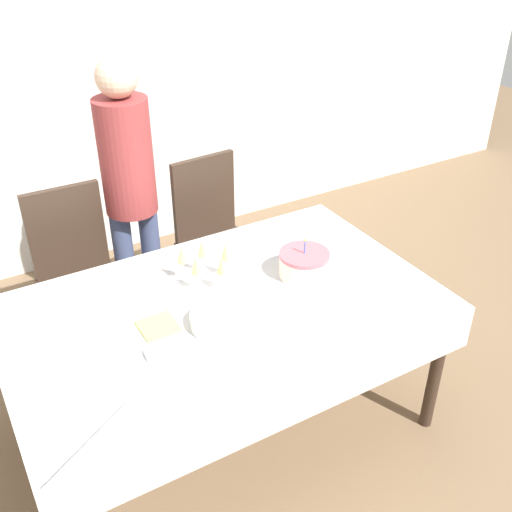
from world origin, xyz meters
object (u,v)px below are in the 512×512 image
Objects in this scene: dining_chair_far_left at (78,270)px; person_standing at (129,178)px; champagne_tray at (206,267)px; dining_chair_far_right at (215,232)px; birthday_cake at (304,264)px; plate_stack_main at (221,319)px.

person_standing is at bearing 11.74° from dining_chair_far_left.
person_standing reaches higher than champagne_tray.
dining_chair_far_right is 0.61× the size of person_standing.
person_standing is at bearing 170.60° from dining_chair_far_right.
birthday_cake is 1.08m from person_standing.
birthday_cake is at bearing -45.93° from dining_chair_far_left.
person_standing reaches higher than dining_chair_far_left.
champagne_tray is 0.33m from plate_stack_main.
champagne_tray is (-0.42, 0.17, 0.02)m from birthday_cake.
birthday_cake is at bearing -88.08° from dining_chair_far_right.
dining_chair_far_left is 0.82m from dining_chair_far_right.
dining_chair_far_right is 3.80× the size of plate_stack_main.
birthday_cake is 0.74× the size of champagne_tray.
dining_chair_far_left is 0.61× the size of person_standing.
plate_stack_main is 1.11m from person_standing.
plate_stack_main is at bearing -164.51° from birthday_cake.
dining_chair_far_right is 4.20× the size of birthday_cake.
birthday_cake is (0.84, -0.87, 0.25)m from dining_chair_far_left.
dining_chair_far_left is at bearing -168.26° from person_standing.
person_standing is (-0.45, 0.08, 0.42)m from dining_chair_far_right.
birthday_cake is 0.45m from champagne_tray.
champagne_tray is at bearing -84.95° from person_standing.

